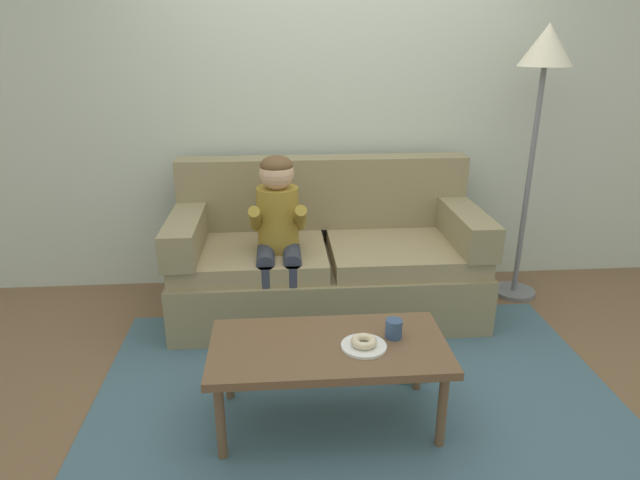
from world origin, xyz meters
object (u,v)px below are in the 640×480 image
Objects in this scene: coffee_table at (329,352)px; donut at (364,341)px; couch at (326,260)px; person_child at (278,227)px; toy_controller at (411,376)px; floor_lamp at (543,75)px; mug at (394,329)px.

coffee_table is 9.18× the size of donut.
coffee_table is at bearing -94.63° from couch.
couch is 1.81× the size of person_child.
coffee_table is (-0.10, -1.20, 0.03)m from couch.
donut is 0.65m from toy_controller.
person_child is 9.18× the size of donut.
floor_lamp reaches higher than couch.
coffee_table is 0.67m from toy_controller.
mug is (0.31, 0.04, 0.09)m from coffee_table.
donut is 0.06× the size of floor_lamp.
couch is 22.19× the size of mug.
coffee_table is 0.60× the size of floor_lamp.
mug reaches higher than donut.
mug is at bearing -128.37° from toy_controller.
person_child reaches higher than mug.
person_child is 12.24× the size of mug.
coffee_table is 12.24× the size of mug.
person_child is 1.11m from mug.
donut is 0.17m from mug.
mug is 0.40× the size of toy_controller.
coffee_table is at bearing -172.80° from mug.
floor_lamp reaches higher than donut.
couch is 8.84× the size of toy_controller.
couch is 1.03m from toy_controller.
coffee_table is 1.05m from person_child.
person_child is (-0.32, -0.21, 0.32)m from couch.
person_child reaches higher than donut.
coffee_table is 1.00× the size of person_child.
toy_controller is (0.38, -0.90, -0.33)m from couch.
mug is at bearing 27.67° from donut.
floor_lamp is at bearing 45.48° from donut.
coffee_table is 4.88× the size of toy_controller.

